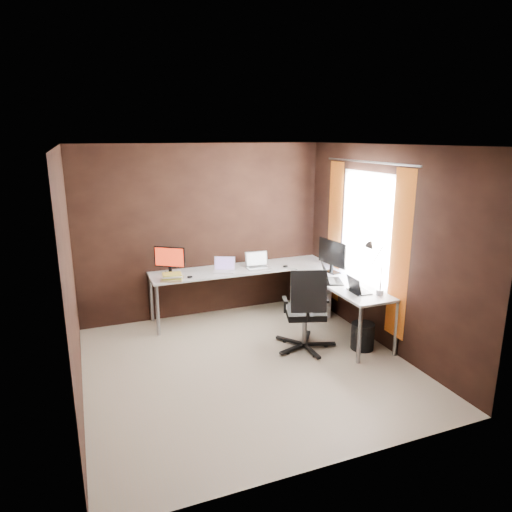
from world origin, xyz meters
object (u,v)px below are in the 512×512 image
Objects in this scene: book_stack at (172,277)px; laptop_white at (224,268)px; desk_lamp at (374,261)px; laptop_black_big at (330,278)px; monitor_right at (332,254)px; wastebasket at (363,336)px; laptop_black_small at (357,289)px; office_chair at (305,325)px; monitor_left at (170,259)px; laptop_silver at (258,264)px; drawer_pedestal at (310,295)px.

laptop_white is at bearing 9.36° from book_stack.
desk_lamp reaches higher than laptop_white.
laptop_black_big reaches higher than laptop_white.
laptop_black_big is 0.74m from desk_lamp.
book_stack is (-2.16, 0.48, -0.22)m from monitor_right.
laptop_white reaches higher than wastebasket.
monitor_right is 0.88m from laptop_black_small.
laptop_black_big is 0.39× the size of office_chair.
office_chair is (0.64, -1.28, -0.46)m from laptop_white.
monitor_left reaches higher than laptop_black_small.
monitor_left is 1.15× the size of book_stack.
book_stack is at bearing 146.00° from wastebasket.
office_chair is (0.12, -1.29, -0.46)m from laptop_silver.
laptop_black_small is at bearing -89.63° from drawer_pedestal.
monitor_right is 1.87× the size of laptop_black_small.
desk_lamp is at bearing -33.88° from book_stack.
wastebasket is (-0.07, -0.92, -0.83)m from monitor_right.
monitor_left is (-1.98, 0.43, 0.65)m from drawer_pedestal.
desk_lamp is at bearing -23.77° from laptop_white.
drawer_pedestal is 1.68× the size of laptop_silver.
laptop_silver is 1.84m from wastebasket.
laptop_black_big reaches higher than book_stack.
office_chair reaches higher than laptop_black_big.
drawer_pedestal is 0.92m from laptop_silver.
desk_lamp is (0.87, -1.59, 0.36)m from laptop_silver.
monitor_left reaches higher than laptop_silver.
laptop_silver is at bearing 26.25° from laptop_white.
monitor_right is at bearing -13.75° from laptop_black_big.
monitor_right is at bearing -67.09° from drawer_pedestal.
wastebasket is (2.05, -1.69, -0.78)m from monitor_left.
book_stack is at bearing -169.36° from laptop_silver.
wastebasket is (-0.07, 0.04, -0.98)m from desk_lamp.
laptop_white is 0.51m from laptop_silver.
laptop_white is (-1.39, 0.61, -0.22)m from monitor_right.
book_stack is at bearing -145.73° from laptop_white.
laptop_black_small is (-0.13, -0.84, -0.22)m from monitor_right.
laptop_black_small reaches higher than book_stack.
laptop_silver is at bearing 28.30° from monitor_left.
laptop_black_small is (0.01, -1.17, 0.47)m from drawer_pedestal.
monitor_right is 0.53× the size of office_chair.
monitor_left is at bearing 140.58° from wastebasket.
desk_lamp is (2.12, -1.73, 0.19)m from monitor_left.
laptop_black_small is 2.42m from book_stack.
drawer_pedestal is at bearing 12.36° from laptop_white.
drawer_pedestal is 1.80× the size of wastebasket.
drawer_pedestal is 1.26m from wastebasket.
laptop_black_big is (-0.24, -0.36, -0.21)m from monitor_right.
book_stack is 1.01× the size of wastebasket.
wastebasket is at bearing -34.00° from book_stack.
monitor_right is (0.14, -0.33, 0.69)m from drawer_pedestal.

